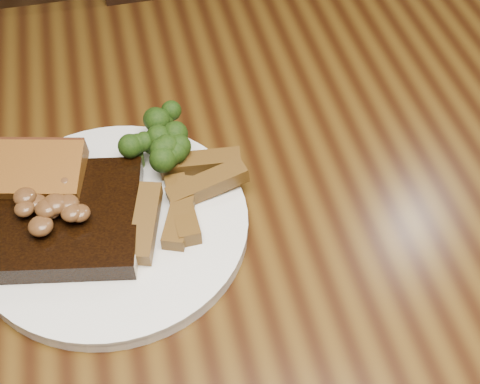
% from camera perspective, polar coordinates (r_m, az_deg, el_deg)
% --- Properties ---
extents(dining_table, '(1.60, 0.90, 0.75)m').
position_cam_1_polar(dining_table, '(0.77, -0.90, -7.03)').
color(dining_table, '#462E0E').
rests_on(dining_table, ground).
extents(chair_far, '(0.43, 0.43, 0.91)m').
position_cam_1_polar(chair_far, '(1.28, -0.53, 10.74)').
color(chair_far, black).
rests_on(chair_far, ground).
extents(plate, '(0.33, 0.33, 0.01)m').
position_cam_1_polar(plate, '(0.70, -10.80, -2.90)').
color(plate, white).
rests_on(plate, dining_table).
extents(steak, '(0.20, 0.17, 0.03)m').
position_cam_1_polar(steak, '(0.69, -16.11, -2.26)').
color(steak, black).
rests_on(steak, plate).
extents(steak_bone, '(0.16, 0.04, 0.02)m').
position_cam_1_polar(steak_bone, '(0.66, -15.85, -6.65)').
color(steak_bone, beige).
rests_on(steak_bone, plate).
extents(mushroom_pile, '(0.07, 0.07, 0.03)m').
position_cam_1_polar(mushroom_pile, '(0.67, -15.78, -0.64)').
color(mushroom_pile, brown).
rests_on(mushroom_pile, steak).
extents(garlic_bread, '(0.13, 0.09, 0.03)m').
position_cam_1_polar(garlic_bread, '(0.73, -17.40, 0.54)').
color(garlic_bread, brown).
rests_on(garlic_bread, plate).
extents(potato_wedges, '(0.11, 0.11, 0.02)m').
position_cam_1_polar(potato_wedges, '(0.69, -5.24, -0.23)').
color(potato_wedges, brown).
rests_on(potato_wedges, plate).
extents(broccoli_cluster, '(0.08, 0.08, 0.04)m').
position_cam_1_polar(broccoli_cluster, '(0.72, -6.65, 3.52)').
color(broccoli_cluster, '#233B0D').
rests_on(broccoli_cluster, plate).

